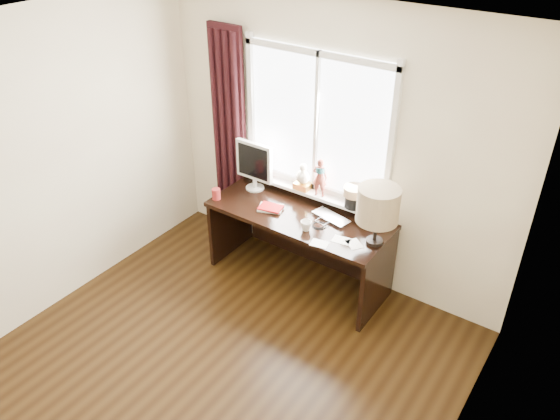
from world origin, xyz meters
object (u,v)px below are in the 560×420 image
Objects in this scene: laptop at (332,218)px; table_lamp at (378,206)px; mug at (306,225)px; red_cup at (216,194)px; desk at (304,231)px; monitor at (254,163)px.

laptop is 0.68× the size of table_lamp.
red_cup is (-0.99, -0.04, 0.01)m from mug.
mug is at bearing 2.13° from red_cup.
desk is (-0.19, 0.29, -0.29)m from mug.
laptop is at bearing 71.93° from mug.
table_lamp is (0.77, -0.12, 0.61)m from desk.
red_cup is 0.21× the size of table_lamp.
monitor reaches higher than laptop.
red_cup is at bearing -172.57° from table_lamp.
mug is at bearing -22.33° from monitor.
desk is at bearing 22.21° from red_cup.
table_lamp is at bearing -1.01° from laptop.
monitor is (-0.90, 0.05, 0.26)m from laptop.
red_cup is at bearing -177.87° from mug.
table_lamp is at bearing -8.94° from desk.
mug reaches higher than desk.
table_lamp is (1.56, 0.20, 0.31)m from red_cup.
desk is at bearing 123.92° from mug.
mug is 0.67m from table_lamp.
laptop is at bearing 16.48° from red_cup.
monitor is (-0.61, 0.04, 0.52)m from desk.
desk is 3.27× the size of table_lamp.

